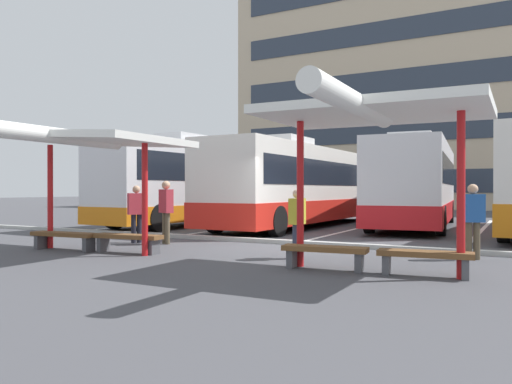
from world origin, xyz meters
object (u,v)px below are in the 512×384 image
object	(u,v)px
waiting_passenger_1	(473,216)
waiting_passenger_2	(166,207)
bench_3	(425,258)
coach_bus_1	(301,187)
coach_bus_2	(415,186)
bench_2	(325,252)
waiting_passenger_3	(136,210)
waiting_shelter_0	(86,141)
bench_0	(64,237)
coach_bus_0	(206,183)
waiting_passenger_0	(297,219)
bench_1	(128,239)
waiting_shelter_1	(371,114)

from	to	relation	value
waiting_passenger_1	waiting_passenger_2	size ratio (longest dim) A/B	0.93
bench_3	waiting_passenger_2	world-z (taller)	waiting_passenger_2
coach_bus_1	bench_3	bearing A→B (deg)	-56.78
coach_bus_2	waiting_passenger_1	bearing A→B (deg)	-72.39
bench_3	bench_2	bearing A→B (deg)	-176.10
waiting_passenger_2	waiting_passenger_3	bearing A→B (deg)	-170.79
waiting_passenger_2	coach_bus_1	bearing A→B (deg)	85.12
waiting_shelter_0	bench_3	distance (m)	8.10
coach_bus_1	bench_0	distance (m)	10.66
coach_bus_0	bench_3	bearing A→B (deg)	-40.93
coach_bus_0	bench_2	distance (m)	13.33
coach_bus_0	waiting_passenger_2	world-z (taller)	coach_bus_0
bench_0	bench_3	size ratio (longest dim) A/B	1.17
waiting_shelter_0	waiting_passenger_0	bearing A→B (deg)	16.88
bench_1	waiting_passenger_0	distance (m)	4.13
coach_bus_2	waiting_shelter_1	distance (m)	12.03
waiting_passenger_3	bench_2	bearing A→B (deg)	-17.27
waiting_passenger_2	bench_3	bearing A→B (deg)	-15.55
bench_3	waiting_passenger_3	bearing A→B (deg)	167.17
waiting_shelter_0	waiting_passenger_2	bearing A→B (deg)	79.52
bench_3	waiting_passenger_2	xyz separation A→B (m)	(-7.28, 2.03, 0.70)
coach_bus_0	bench_0	bearing A→B (deg)	-76.79
coach_bus_2	bench_1	bearing A→B (deg)	-111.25
coach_bus_1	waiting_passenger_0	xyz separation A→B (m)	(3.72, -9.03, -0.77)
coach_bus_2	bench_1	xyz separation A→B (m)	(-4.54, -11.66, -1.34)
waiting_passenger_0	bench_3	bearing A→B (deg)	-19.87
coach_bus_0	waiting_passenger_0	distance (m)	11.71
waiting_shelter_0	bench_2	bearing A→B (deg)	3.06
waiting_passenger_2	waiting_shelter_0	bearing A→B (deg)	-100.48
coach_bus_1	waiting_shelter_0	xyz separation A→B (m)	(-1.14, -10.51, 1.06)
bench_1	bench_3	xyz separation A→B (m)	(6.83, -0.01, -0.00)
waiting_shelter_0	waiting_passenger_1	xyz separation A→B (m)	(8.28, 3.15, -1.75)
coach_bus_1	coach_bus_0	bearing A→B (deg)	-172.29
bench_2	waiting_passenger_3	distance (m)	6.75
coach_bus_0	waiting_passenger_1	xyz separation A→B (m)	(11.48, -6.77, -0.86)
bench_1	waiting_passenger_1	world-z (taller)	waiting_passenger_1
bench_3	coach_bus_0	bearing A→B (deg)	139.07
bench_0	bench_1	distance (m)	1.83
bench_1	waiting_shelter_1	size ratio (longest dim) A/B	0.39
bench_1	waiting_passenger_0	size ratio (longest dim) A/B	1.18
waiting_shelter_1	waiting_passenger_2	size ratio (longest dim) A/B	2.60
waiting_shelter_1	waiting_passenger_0	size ratio (longest dim) A/B	3.00
bench_1	bench_2	distance (m)	5.04
coach_bus_1	waiting_shelter_1	distance (m)	11.81
coach_bus_2	waiting_passenger_3	size ratio (longest dim) A/B	6.43
bench_0	waiting_passenger_2	world-z (taller)	waiting_passenger_2
bench_1	waiting_passenger_3	bearing A→B (deg)	126.74
waiting_shelter_0	bench_3	xyz separation A→B (m)	(7.73, 0.44, -2.36)
waiting_passenger_2	waiting_passenger_0	bearing A→B (deg)	-12.64
coach_bus_2	bench_0	xyz separation A→B (m)	(-6.34, -11.99, -1.34)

